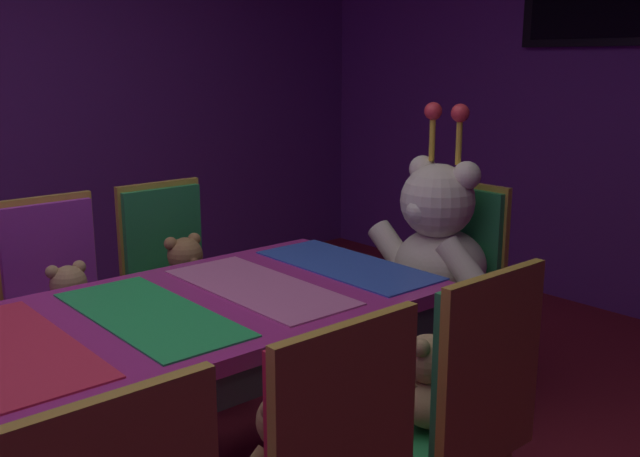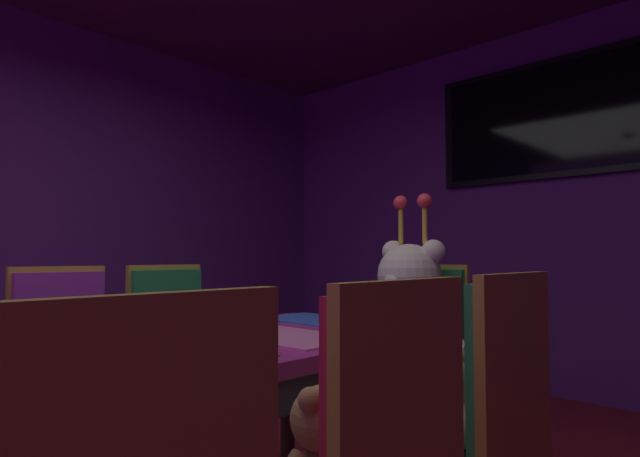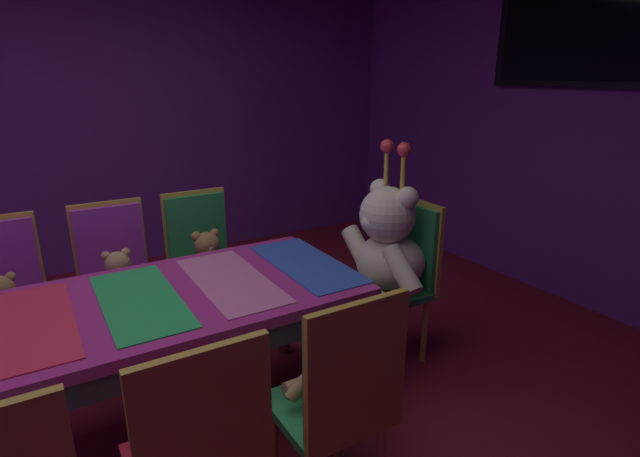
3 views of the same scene
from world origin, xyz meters
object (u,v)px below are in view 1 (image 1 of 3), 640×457
Objects in this scene: teddy_right_1 at (285,452)px; king_teddy_bear at (435,243)px; teddy_right_2 at (426,386)px; chair_left_2 at (170,268)px; teddy_left_2 at (187,276)px; teddy_left_1 at (71,305)px; chair_right_2 at (466,400)px; banquet_table at (151,341)px; throne_chair at (458,268)px; chair_left_1 at (57,292)px.

teddy_right_1 is 0.35× the size of king_teddy_bear.
teddy_right_2 is (-0.01, 0.54, 0.00)m from teddy_right_1.
teddy_left_2 is (0.15, 0.00, -0.00)m from chair_left_2.
teddy_right_1 reaches higher than teddy_left_1.
teddy_left_1 is at bearing 18.09° from chair_right_2.
king_teddy_bear is (0.00, 1.37, 0.09)m from banquet_table.
chair_right_2 reaches higher than teddy_left_2.
teddy_right_2 is 1.11m from king_teddy_bear.
teddy_right_1 is 1.57m from king_teddy_bear.
throne_chair is (0.71, 1.52, 0.01)m from teddy_left_1.
teddy_right_2 reaches higher than teddy_right_1.
king_teddy_bear is at bearing 43.91° from chair_left_2.
king_teddy_bear reaches higher than banquet_table.
chair_right_2 is at bearing -180.00° from teddy_right_2.
teddy_right_1 is at bearing 76.43° from chair_right_2.
chair_left_2 is 2.94× the size of teddy_left_2.
king_teddy_bear reaches higher than teddy_right_1.
chair_right_2 reaches higher than teddy_left_1.
chair_left_2 and chair_right_2 have the same top height.
banquet_table is 6.60× the size of teddy_left_1.
throne_chair is at bearing 180.00° from king_teddy_bear.
king_teddy_bear reaches higher than throne_chair.
banquet_table is 2.05× the size of chair_left_2.
teddy_right_2 is at bearing -0.78° from chair_left_2.
teddy_right_1 is (1.42, -0.04, 0.00)m from teddy_left_1.
chair_left_1 is at bearing 18.10° from teddy_right_2.
teddy_right_2 is at bearing 34.45° from throne_chair.
teddy_left_2 is 0.38× the size of king_teddy_bear.
king_teddy_bear is at bearing -62.88° from teddy_right_1.
teddy_left_2 is (0.14, 0.53, -0.00)m from chair_left_1.
throne_chair is 0.22m from king_teddy_bear.
chair_left_1 is 0.55m from teddy_left_2.
chair_left_2 reaches higher than teddy_left_1.
throne_chair is at bearing 65.09° from teddy_left_1.
chair_left_1 is at bearing -32.15° from king_teddy_bear.
teddy_left_1 is (-0.71, 0.02, -0.07)m from banquet_table.
teddy_right_2 is (1.41, 0.51, 0.00)m from teddy_left_1.
teddy_right_1 is 0.32× the size of throne_chair.
teddy_left_1 is 0.98× the size of teddy_right_2.
king_teddy_bear is (0.86, 0.83, 0.15)m from chair_left_2.
king_teddy_bear reaches higher than teddy_right_2.
teddy_left_1 is at bearing 178.43° from banquet_table.
teddy_right_1 is at bearing 24.54° from throne_chair.
teddy_right_2 is (-0.14, 0.00, -0.01)m from chair_right_2.
chair_left_1 is at bearing 178.69° from banquet_table.
chair_left_2 is 3.15× the size of teddy_right_2.
chair_left_1 is 1.77m from chair_right_2.
teddy_right_1 is at bearing 27.12° from king_teddy_bear.
teddy_right_2 is (0.70, 0.53, -0.07)m from banquet_table.
teddy_left_2 is at bearing 0.00° from chair_left_2.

